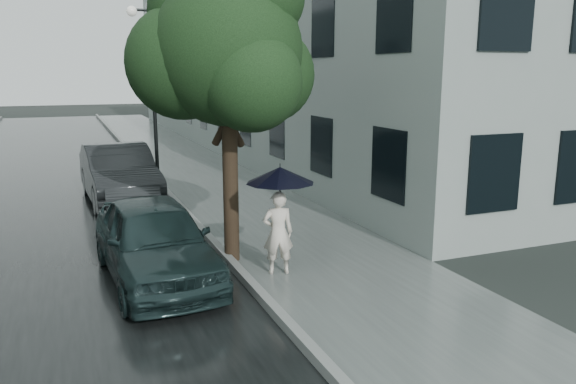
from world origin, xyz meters
name	(u,v)px	position (x,y,z in m)	size (l,w,h in m)	color
ground	(382,309)	(0.00, 0.00, 0.00)	(120.00, 120.00, 0.00)	black
sidewalk	(206,175)	(0.25, 12.00, 0.00)	(3.50, 60.00, 0.01)	slate
kerb_near	(153,177)	(-1.57, 12.00, 0.07)	(0.15, 60.00, 0.15)	slate
asphalt_road	(39,186)	(-5.08, 12.00, 0.00)	(6.85, 60.00, 0.00)	black
building_near	(272,51)	(5.47, 19.50, 4.50)	(7.02, 36.00, 9.00)	gray
pedestrian	(278,233)	(-0.90, 2.00, 0.74)	(0.54, 0.35, 1.47)	beige
umbrella	(280,175)	(-0.86, 2.01, 1.76)	(1.37, 1.37, 1.01)	black
street_tree	(226,49)	(-1.45, 3.10, 3.88)	(3.46, 3.15, 5.58)	#332619
lamp_post	(149,84)	(-1.60, 11.65, 3.12)	(0.85, 0.34, 5.47)	black
car_near	(155,240)	(-2.94, 2.49, 0.70)	(1.65, 4.10, 1.40)	#192A2B
car_far	(119,174)	(-2.92, 8.82, 0.78)	(1.64, 4.72, 1.55)	black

